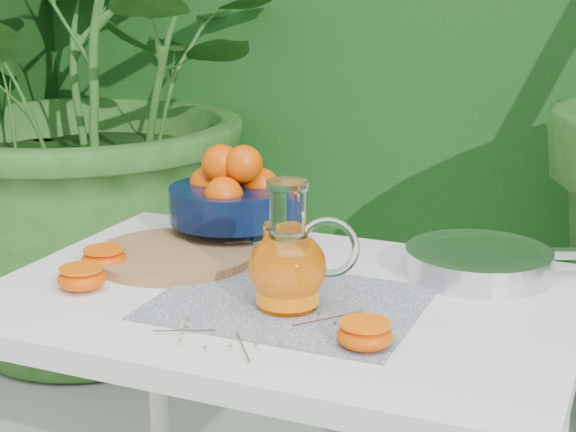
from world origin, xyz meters
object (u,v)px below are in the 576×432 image
at_px(fruit_bowl, 231,196).
at_px(cutting_board, 174,255).
at_px(saute_pan, 481,261).
at_px(white_table, 284,334).
at_px(juice_pitcher, 289,264).

bearing_deg(fruit_bowl, cutting_board, -102.47).
bearing_deg(saute_pan, cutting_board, -165.44).
bearing_deg(white_table, fruit_bowl, 132.05).
height_order(white_table, juice_pitcher, juice_pitcher).
bearing_deg(white_table, saute_pan, 36.07).
distance_m(juice_pitcher, saute_pan, 0.39).
height_order(cutting_board, fruit_bowl, fruit_bowl).
bearing_deg(cutting_board, saute_pan, 14.56).
relative_size(white_table, juice_pitcher, 4.73).
xyz_separation_m(cutting_board, fruit_bowl, (0.04, 0.17, 0.08)).
bearing_deg(juice_pitcher, fruit_bowl, 129.60).
xyz_separation_m(white_table, juice_pitcher, (0.04, -0.07, 0.16)).
bearing_deg(white_table, cutting_board, 164.38).
height_order(cutting_board, saute_pan, saute_pan).
distance_m(cutting_board, saute_pan, 0.58).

